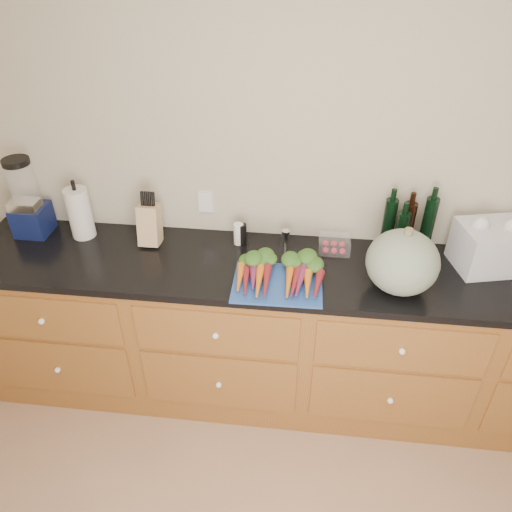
# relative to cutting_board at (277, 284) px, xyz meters

# --- Properties ---
(wall_back) EXTENTS (4.10, 0.05, 2.60)m
(wall_back) POSITION_rel_cutting_board_xyz_m (0.16, 0.48, 0.35)
(wall_back) COLOR #BAB19A
(wall_back) RESTS_ON ground
(cabinets) EXTENTS (3.60, 0.64, 0.90)m
(cabinets) POSITION_rel_cutting_board_xyz_m (0.16, 0.16, -0.49)
(cabinets) COLOR brown
(cabinets) RESTS_ON ground
(countertop) EXTENTS (3.64, 0.62, 0.04)m
(countertop) POSITION_rel_cutting_board_xyz_m (0.16, 0.16, -0.03)
(countertop) COLOR black
(countertop) RESTS_ON cabinets
(cutting_board) EXTENTS (0.44, 0.34, 0.01)m
(cutting_board) POSITION_rel_cutting_board_xyz_m (0.00, 0.00, 0.00)
(cutting_board) COLOR #22499A
(cutting_board) RESTS_ON countertop
(carrots) EXTENTS (0.45, 0.33, 0.06)m
(carrots) POSITION_rel_cutting_board_xyz_m (-0.00, 0.05, 0.03)
(carrots) COLOR orange
(carrots) RESTS_ON cutting_board
(squash) EXTENTS (0.34, 0.34, 0.31)m
(squash) POSITION_rel_cutting_board_xyz_m (0.58, 0.04, 0.15)
(squash) COLOR slate
(squash) RESTS_ON countertop
(blender_appliance) EXTENTS (0.18, 0.18, 0.44)m
(blender_appliance) POSITION_rel_cutting_board_xyz_m (-1.39, 0.32, 0.19)
(blender_appliance) COLOR #0E1642
(blender_appliance) RESTS_ON countertop
(paper_towel) EXTENTS (0.13, 0.13, 0.28)m
(paper_towel) POSITION_rel_cutting_board_xyz_m (-1.11, 0.32, 0.14)
(paper_towel) COLOR silver
(paper_towel) RESTS_ON countertop
(knife_block) EXTENTS (0.11, 0.11, 0.22)m
(knife_block) POSITION_rel_cutting_board_xyz_m (-0.72, 0.30, 0.10)
(knife_block) COLOR tan
(knife_block) RESTS_ON countertop
(grinder_salt) EXTENTS (0.05, 0.05, 0.12)m
(grinder_salt) POSITION_rel_cutting_board_xyz_m (-0.24, 0.34, 0.06)
(grinder_salt) COLOR white
(grinder_salt) RESTS_ON countertop
(grinder_pepper) EXTENTS (0.05, 0.05, 0.12)m
(grinder_pepper) POSITION_rel_cutting_board_xyz_m (-0.22, 0.34, 0.05)
(grinder_pepper) COLOR black
(grinder_pepper) RESTS_ON countertop
(canister_chrome) EXTENTS (0.04, 0.04, 0.10)m
(canister_chrome) POSITION_rel_cutting_board_xyz_m (0.01, 0.34, 0.04)
(canister_chrome) COLOR white
(canister_chrome) RESTS_ON countertop
(tomato_box) EXTENTS (0.17, 0.13, 0.08)m
(tomato_box) POSITION_rel_cutting_board_xyz_m (0.27, 0.33, 0.03)
(tomato_box) COLOR white
(tomato_box) RESTS_ON countertop
(bottles) EXTENTS (0.26, 0.13, 0.32)m
(bottles) POSITION_rel_cutting_board_xyz_m (0.64, 0.37, 0.14)
(bottles) COLOR black
(bottles) RESTS_ON countertop
(grocery_bag) EXTENTS (0.37, 0.32, 0.23)m
(grocery_bag) POSITION_rel_cutting_board_xyz_m (1.04, 0.28, 0.11)
(grocery_bag) COLOR silver
(grocery_bag) RESTS_ON countertop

